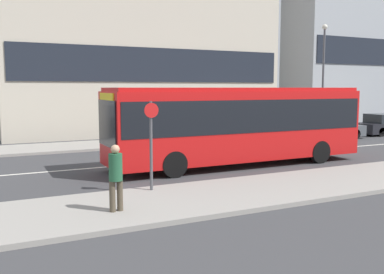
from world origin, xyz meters
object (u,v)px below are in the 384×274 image
object	(u,v)px
pedestrian_near_stop	(116,174)
street_lamp	(323,68)
bus_stop_sign	(151,139)
parked_car_0	(331,128)
city_bus	(238,121)

from	to	relation	value
pedestrian_near_stop	street_lamp	distance (m)	22.06
bus_stop_sign	parked_car_0	bearing A→B (deg)	28.81
parked_car_0	street_lamp	distance (m)	4.66
city_bus	street_lamp	bearing A→B (deg)	31.17
city_bus	street_lamp	distance (m)	13.95
parked_car_0	street_lamp	bearing A→B (deg)	60.01
city_bus	parked_car_0	size ratio (longest dim) A/B	2.59
city_bus	parked_car_0	bearing A→B (deg)	25.37
street_lamp	pedestrian_near_stop	bearing A→B (deg)	-145.77
street_lamp	parked_car_0	bearing A→B (deg)	-119.99
city_bus	pedestrian_near_stop	size ratio (longest dim) A/B	6.54
parked_car_0	bus_stop_sign	world-z (taller)	bus_stop_sign
pedestrian_near_stop	bus_stop_sign	xyz separation A→B (m)	(1.58, 1.70, 0.61)
city_bus	pedestrian_near_stop	world-z (taller)	city_bus
pedestrian_near_stop	street_lamp	xyz separation A→B (m)	(18.01, 12.25, 3.47)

